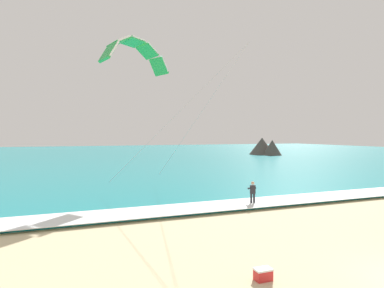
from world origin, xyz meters
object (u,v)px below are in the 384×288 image
(surfboard, at_px, (253,206))
(kitesurfer, at_px, (253,192))
(cooler_box, at_px, (263,274))
(kite_primary, at_px, (135,51))

(surfboard, height_order, kitesurfer, kitesurfer)
(surfboard, relative_size, cooler_box, 2.53)
(kitesurfer, relative_size, cooler_box, 2.91)
(kitesurfer, distance_m, cooler_box, 11.33)
(kitesurfer, height_order, kite_primary, kite_primary)
(kitesurfer, xyz_separation_m, cooler_box, (-5.61, -9.82, -0.74))
(kitesurfer, height_order, cooler_box, kitesurfer)
(surfboard, relative_size, kitesurfer, 0.87)
(surfboard, bearing_deg, kitesurfer, 75.95)
(surfboard, bearing_deg, cooler_box, -119.75)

